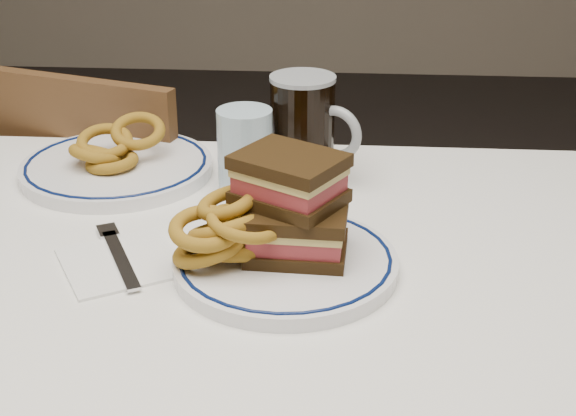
# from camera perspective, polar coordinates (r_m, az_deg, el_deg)

# --- Properties ---
(dining_table) EXTENTS (1.27, 0.87, 0.75)m
(dining_table) POSITION_cam_1_polar(r_m,az_deg,el_deg) (1.06, -9.77, -8.92)
(dining_table) COLOR white
(dining_table) RESTS_ON floor
(chair_far) EXTENTS (0.50, 0.50, 0.86)m
(chair_far) POSITION_cam_1_polar(r_m,az_deg,el_deg) (1.65, -11.55, -3.02)
(chair_far) COLOR #422A15
(chair_far) RESTS_ON floor
(main_plate) EXTENTS (0.27, 0.27, 0.02)m
(main_plate) POSITION_cam_1_polar(r_m,az_deg,el_deg) (0.98, -0.18, -3.87)
(main_plate) COLOR white
(main_plate) RESTS_ON dining_table
(reuben_sandwich) EXTENTS (0.15, 0.14, 0.12)m
(reuben_sandwich) POSITION_cam_1_polar(r_m,az_deg,el_deg) (0.96, 0.36, 0.18)
(reuben_sandwich) COLOR black
(reuben_sandwich) RESTS_ON main_plate
(onion_rings_main) EXTENTS (0.14, 0.12, 0.10)m
(onion_rings_main) POSITION_cam_1_polar(r_m,az_deg,el_deg) (0.96, -4.60, -1.70)
(onion_rings_main) COLOR brown
(onion_rings_main) RESTS_ON main_plate
(ketchup_ramekin) EXTENTS (0.05, 0.05, 0.03)m
(ketchup_ramekin) POSITION_cam_1_polar(r_m,az_deg,el_deg) (1.04, -0.59, -0.48)
(ketchup_ramekin) COLOR white
(ketchup_ramekin) RESTS_ON main_plate
(beer_mug) EXTENTS (0.14, 0.10, 0.16)m
(beer_mug) POSITION_cam_1_polar(r_m,az_deg,el_deg) (1.20, 1.18, 5.68)
(beer_mug) COLOR black
(beer_mug) RESTS_ON dining_table
(water_glass) EXTENTS (0.08, 0.08, 0.13)m
(water_glass) POSITION_cam_1_polar(r_m,az_deg,el_deg) (1.16, -3.07, 4.01)
(water_glass) COLOR #A4C1D4
(water_glass) RESTS_ON dining_table
(far_plate) EXTENTS (0.29, 0.29, 0.02)m
(far_plate) POSITION_cam_1_polar(r_m,az_deg,el_deg) (1.27, -12.07, 2.89)
(far_plate) COLOR white
(far_plate) RESTS_ON dining_table
(onion_rings_far) EXTENTS (0.14, 0.13, 0.07)m
(onion_rings_far) POSITION_cam_1_polar(r_m,az_deg,el_deg) (1.26, -12.33, 4.30)
(onion_rings_far) COLOR brown
(onion_rings_far) RESTS_ON far_plate
(napkin_fork) EXTENTS (0.19, 0.19, 0.01)m
(napkin_fork) POSITION_cam_1_polar(r_m,az_deg,el_deg) (1.02, -11.84, -3.67)
(napkin_fork) COLOR white
(napkin_fork) RESTS_ON dining_table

